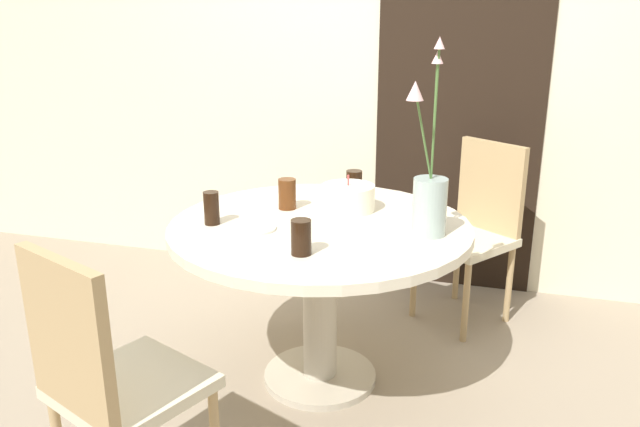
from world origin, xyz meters
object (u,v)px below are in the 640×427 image
(drink_glass_0, at_px, (354,183))
(drink_glass_2, at_px, (301,237))
(chair_far_back, at_px, (476,222))
(birthday_cake, at_px, (348,198))
(drink_glass_3, at_px, (287,194))
(side_plate, at_px, (254,228))
(drink_glass_1, at_px, (212,208))
(chair_near_front, at_px, (107,374))
(flower_vase, at_px, (429,195))

(drink_glass_0, relative_size, drink_glass_2, 0.95)
(chair_far_back, xyz_separation_m, birthday_cake, (-0.52, -0.61, 0.26))
(drink_glass_3, bearing_deg, side_plate, -96.78)
(drink_glass_2, bearing_deg, drink_glass_1, 154.09)
(drink_glass_0, distance_m, drink_glass_2, 0.76)
(chair_near_front, height_order, side_plate, chair_near_front)
(chair_near_front, distance_m, drink_glass_2, 0.76)
(chair_far_back, height_order, flower_vase, flower_vase)
(side_plate, xyz_separation_m, drink_glass_1, (-0.19, 0.01, 0.06))
(flower_vase, relative_size, drink_glass_2, 5.80)
(chair_far_back, bearing_deg, side_plate, -94.45)
(drink_glass_0, bearing_deg, flower_vase, -48.67)
(drink_glass_1, bearing_deg, drink_glass_2, -25.91)
(birthday_cake, relative_size, drink_glass_3, 1.74)
(chair_near_front, xyz_separation_m, birthday_cake, (0.45, 1.13, 0.26))
(side_plate, bearing_deg, chair_near_front, -101.48)
(chair_far_back, xyz_separation_m, drink_glass_2, (-0.56, -1.16, 0.27))
(flower_vase, xyz_separation_m, drink_glass_0, (-0.39, 0.44, -0.10))
(drink_glass_1, relative_size, drink_glass_2, 1.06)
(birthday_cake, distance_m, side_plate, 0.46)
(chair_far_back, height_order, birthday_cake, chair_far_back)
(chair_far_back, distance_m, drink_glass_1, 1.40)
(drink_glass_1, height_order, drink_glass_3, drink_glass_1)
(drink_glass_1, xyz_separation_m, drink_glass_2, (0.44, -0.22, -0.00))
(side_plate, bearing_deg, birthday_cake, 50.01)
(chair_far_back, relative_size, flower_vase, 1.25)
(chair_far_back, bearing_deg, drink_glass_3, -103.66)
(side_plate, distance_m, drink_glass_2, 0.33)
(drink_glass_0, relative_size, drink_glass_3, 0.92)
(birthday_cake, relative_size, drink_glass_2, 1.81)
(chair_near_front, bearing_deg, flower_vase, -109.58)
(chair_near_front, xyz_separation_m, drink_glass_1, (-0.03, 0.79, 0.27))
(drink_glass_2, xyz_separation_m, drink_glass_3, (-0.22, 0.49, 0.00))
(birthday_cake, height_order, drink_glass_2, birthday_cake)
(side_plate, distance_m, drink_glass_0, 0.62)
(drink_glass_2, bearing_deg, birthday_cake, 86.36)
(drink_glass_2, distance_m, drink_glass_3, 0.54)
(chair_near_front, bearing_deg, drink_glass_1, -65.48)
(flower_vase, height_order, drink_glass_0, flower_vase)
(drink_glass_0, height_order, drink_glass_1, drink_glass_1)
(flower_vase, height_order, drink_glass_3, flower_vase)
(drink_glass_2, bearing_deg, drink_glass_3, 114.08)
(drink_glass_1, bearing_deg, chair_far_back, 43.34)
(drink_glass_1, bearing_deg, birthday_cake, 34.87)
(drink_glass_1, bearing_deg, drink_glass_0, 50.37)
(flower_vase, relative_size, drink_glass_3, 5.57)
(chair_near_front, height_order, drink_glass_3, chair_near_front)
(drink_glass_0, bearing_deg, drink_glass_1, -129.63)
(side_plate, distance_m, drink_glass_3, 0.30)
(chair_far_back, bearing_deg, drink_glass_1, -100.78)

